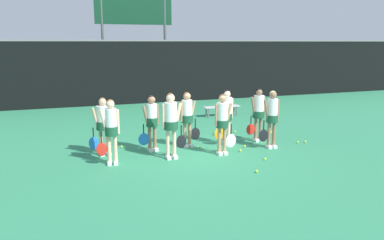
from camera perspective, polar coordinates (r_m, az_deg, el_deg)
The scene contains 23 objects.
ground_plane at distance 10.95m, azimuth 0.04°, elevation -4.79°, with size 140.00×140.00×0.00m, color #2D7F56.
fence_windscreen at distance 19.35m, azimuth -9.08°, elevation 7.23°, with size 60.00×0.08×3.24m.
scoreboard at distance 20.28m, azimuth -8.82°, elevation 15.48°, with size 4.00×0.15×5.73m.
bench_courtside at distance 16.09m, azimuth 4.52°, elevation 1.91°, with size 1.64×0.42×0.43m.
player_0 at distance 9.78m, azimuth -12.24°, elevation -1.02°, with size 0.61×0.33×1.71m.
player_1 at distance 10.04m, azimuth -3.24°, elevation 0.06°, with size 0.68×0.40×1.80m.
player_2 at distance 10.45m, azimuth 4.67°, elevation 0.07°, with size 0.64×0.34×1.72m.
player_3 at distance 11.32m, azimuth 12.09°, elevation 0.82°, with size 0.64×0.35×1.73m.
player_4 at distance 10.65m, azimuth -13.38°, elevation -0.23°, with size 0.68×0.41×1.63m.
player_5 at distance 10.82m, azimuth -6.18°, elevation 0.23°, with size 0.63×0.33×1.64m.
player_6 at distance 11.19m, azimuth -0.72°, elevation 0.80°, with size 0.65×0.36×1.68m.
player_7 at distance 11.53m, azimuth 5.29°, elevation 1.06°, with size 0.64×0.34×1.70m.
player_8 at distance 12.02m, azimuth 10.09°, elevation 1.41°, with size 0.67×0.38×1.69m.
tennis_ball_0 at distance 10.33m, azimuth 11.07°, elevation -5.85°, with size 0.06×0.06×0.06m, color #CCE033.
tennis_ball_1 at distance 12.26m, azimuth 15.80°, elevation -3.27°, with size 0.06×0.06×0.06m, color #CCE033.
tennis_ball_2 at distance 11.25m, azimuth 1.25°, elevation -4.16°, with size 0.07×0.07×0.07m, color #CCE033.
tennis_ball_3 at distance 13.37m, azimuth 11.93°, elevation -1.82°, with size 0.07×0.07×0.07m, color #CCE033.
tennis_ball_4 at distance 12.37m, azimuth 16.86°, elevation -3.19°, with size 0.07×0.07×0.07m, color #CCE033.
tennis_ball_5 at distance 10.99m, azimuth 7.35°, elevation -4.63°, with size 0.07×0.07×0.07m, color #CCE033.
tennis_ball_6 at distance 11.50m, azimuth -10.69°, elevation -4.01°, with size 0.07×0.07×0.07m, color #CCE033.
tennis_ball_7 at distance 11.45m, azimuth 8.04°, elevation -3.99°, with size 0.07×0.07×0.07m, color #CCE033.
tennis_ball_8 at distance 9.34m, azimuth 9.83°, elevation -7.71°, with size 0.07×0.07×0.07m, color #CCE033.
tennis_ball_9 at distance 13.25m, azimuth 6.54°, elevation -1.77°, with size 0.07×0.07×0.07m, color #CCE033.
Camera 1 is at (-3.51, -9.89, 3.13)m, focal length 35.00 mm.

